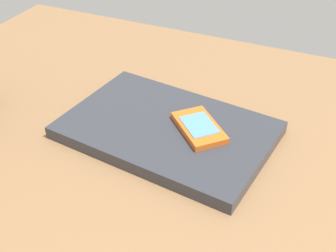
% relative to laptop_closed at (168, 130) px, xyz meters
% --- Properties ---
extents(desk_surface, '(1.20, 0.80, 0.03)m').
position_rel_laptop_closed_xyz_m(desk_surface, '(-0.00, 0.02, -0.03)').
color(desk_surface, olive).
rests_on(desk_surface, ground).
extents(laptop_closed, '(0.38, 0.27, 0.02)m').
position_rel_laptop_closed_xyz_m(laptop_closed, '(0.00, 0.00, 0.00)').
color(laptop_closed, '#33353D').
rests_on(laptop_closed, desk_surface).
extents(cell_phone_on_laptop, '(0.12, 0.12, 0.01)m').
position_rel_laptop_closed_xyz_m(cell_phone_on_laptop, '(0.05, 0.01, 0.02)').
color(cell_phone_on_laptop, orange).
rests_on(cell_phone_on_laptop, laptop_closed).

